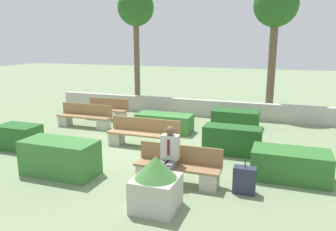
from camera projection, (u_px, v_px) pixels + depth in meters
The scene contains 17 objects.
ground_plane at pixel (147, 147), 9.67m from camera, with size 60.00×60.00×0.00m, color gray.
perimeter_wall at pixel (190, 107), 13.84m from camera, with size 12.33×0.30×0.69m.
bench_front at pixel (178, 169), 7.19m from camera, with size 1.91×0.49×0.82m.
bench_left_side at pixel (85, 118), 11.92m from camera, with size 2.09×0.48×0.82m.
bench_right_side at pixel (143, 136), 9.69m from camera, with size 2.19×0.48×0.82m.
bench_back at pixel (107, 112), 13.10m from camera, with size 1.76×0.49×0.82m.
person_seated_man at pixel (168, 154), 7.03m from camera, with size 0.38×0.64×1.29m.
hedge_block_near_left at pixel (232, 140), 9.07m from camera, with size 1.57×0.65×0.77m.
hedge_block_near_right at pixel (19, 137), 9.48m from camera, with size 1.18×0.72×0.71m.
hedge_block_mid_left at pixel (235, 119), 11.90m from camera, with size 1.64×0.86×0.62m.
hedge_block_mid_right at pixel (60, 158), 7.65m from camera, with size 1.76×0.82×0.82m.
hedge_block_far_left at pixel (164, 123), 11.34m from camera, with size 1.92×0.82×0.62m.
hedge_block_far_right at pixel (290, 165), 7.41m from camera, with size 1.70×0.88×0.67m.
planter_corner_left at pixel (156, 183), 6.03m from camera, with size 0.81×0.81×1.04m.
suitcase at pixel (244, 180), 6.72m from camera, with size 0.45×0.25×0.76m.
tree_leftmost at pixel (136, 11), 14.90m from camera, with size 1.66×1.66×5.39m.
tree_center_left at pixel (276, 9), 13.39m from camera, with size 1.82×1.82×5.44m.
Camera 1 is at (3.69, -8.47, 3.07)m, focal length 35.00 mm.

